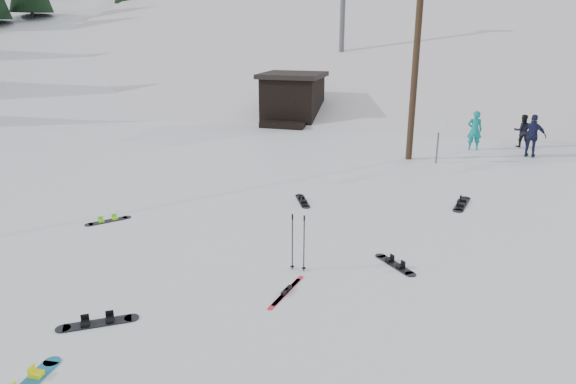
# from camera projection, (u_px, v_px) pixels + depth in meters

# --- Properties ---
(ground) EXTENTS (200.00, 200.00, 0.00)m
(ground) POSITION_uv_depth(u_px,v_px,m) (234.00, 340.00, 8.91)
(ground) COLOR white
(ground) RESTS_ON ground
(ski_slope) EXTENTS (60.00, 85.24, 65.97)m
(ski_slope) POSITION_uv_depth(u_px,v_px,m) (408.00, 174.00, 62.77)
(ski_slope) COLOR white
(ski_slope) RESTS_ON ground
(ridge_left) EXTENTS (47.54, 95.03, 58.38)m
(ridge_left) POSITION_uv_depth(u_px,v_px,m) (119.00, 159.00, 65.85)
(ridge_left) COLOR white
(ridge_left) RESTS_ON ground
(treeline_left) EXTENTS (20.00, 64.00, 10.00)m
(treeline_left) POSITION_uv_depth(u_px,v_px,m) (81.00, 78.00, 54.63)
(treeline_left) COLOR black
(treeline_left) RESTS_ON ground
(treeline_crest) EXTENTS (50.00, 6.00, 10.00)m
(treeline_crest) POSITION_uv_depth(u_px,v_px,m) (426.00, 59.00, 87.36)
(treeline_crest) COLOR black
(treeline_crest) RESTS_ON ski_slope
(utility_pole) EXTENTS (2.00, 0.26, 9.00)m
(utility_pole) POSITION_uv_depth(u_px,v_px,m) (417.00, 41.00, 19.70)
(utility_pole) COLOR #3A2819
(utility_pole) RESTS_ON ground
(trail_sign) EXTENTS (0.50, 0.09, 1.85)m
(trail_sign) POSITION_uv_depth(u_px,v_px,m) (439.00, 132.00, 20.06)
(trail_sign) COLOR #595B60
(trail_sign) RESTS_ON ground
(lift_hut) EXTENTS (3.40, 4.10, 2.75)m
(lift_hut) POSITION_uv_depth(u_px,v_px,m) (292.00, 98.00, 28.95)
(lift_hut) COLOR black
(lift_hut) RESTS_ON ground
(hero_skis) EXTENTS (0.33, 1.53, 0.08)m
(hero_skis) POSITION_uv_depth(u_px,v_px,m) (286.00, 291.00, 10.50)
(hero_skis) COLOR red
(hero_skis) RESTS_ON ground
(ski_poles) EXTENTS (0.36, 0.10, 1.31)m
(ski_poles) POSITION_uv_depth(u_px,v_px,m) (298.00, 242.00, 11.28)
(ski_poles) COLOR black
(ski_poles) RESTS_ON ground
(board_scatter_a) EXTENTS (1.25, 0.94, 0.10)m
(board_scatter_a) POSITION_uv_depth(u_px,v_px,m) (98.00, 323.00, 9.39)
(board_scatter_a) COLOR black
(board_scatter_a) RESTS_ON ground
(board_scatter_b) EXTENTS (0.75, 1.28, 0.10)m
(board_scatter_b) POSITION_uv_depth(u_px,v_px,m) (303.00, 201.00, 15.97)
(board_scatter_b) COLOR black
(board_scatter_b) RESTS_ON ground
(board_scatter_c) EXTENTS (0.91, 1.04, 0.09)m
(board_scatter_c) POSITION_uv_depth(u_px,v_px,m) (108.00, 221.00, 14.34)
(board_scatter_c) COLOR black
(board_scatter_c) RESTS_ON ground
(board_scatter_d) EXTENTS (0.99, 1.01, 0.09)m
(board_scatter_d) POSITION_uv_depth(u_px,v_px,m) (395.00, 264.00, 11.70)
(board_scatter_d) COLOR black
(board_scatter_d) RESTS_ON ground
(board_scatter_f) EXTENTS (0.55, 1.61, 0.11)m
(board_scatter_f) POSITION_uv_depth(u_px,v_px,m) (462.00, 204.00, 15.69)
(board_scatter_f) COLOR black
(board_scatter_f) RESTS_ON ground
(skier_teal) EXTENTS (0.66, 0.47, 1.72)m
(skier_teal) POSITION_uv_depth(u_px,v_px,m) (475.00, 130.00, 22.50)
(skier_teal) COLOR #0D8784
(skier_teal) RESTS_ON ground
(skier_dark) EXTENTS (0.78, 0.65, 1.47)m
(skier_dark) POSITION_uv_depth(u_px,v_px,m) (522.00, 131.00, 23.05)
(skier_dark) COLOR black
(skier_dark) RESTS_ON ground
(skier_navy) EXTENTS (1.12, 0.71, 1.78)m
(skier_navy) POSITION_uv_depth(u_px,v_px,m) (533.00, 136.00, 21.20)
(skier_navy) COLOR #191D3E
(skier_navy) RESTS_ON ground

